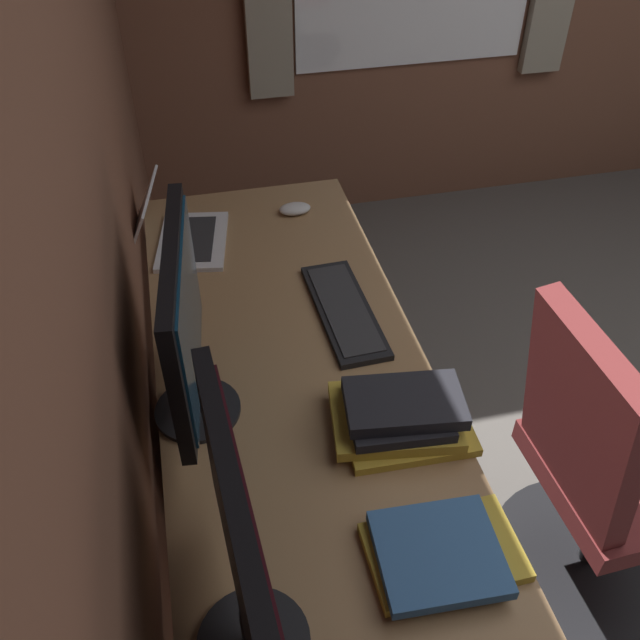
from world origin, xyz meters
The scene contains 11 objects.
wall_back centered at (0.00, 2.07, 1.30)m, with size 5.28×0.10×2.60m, color brown.
desk centered at (0.39, 1.66, 0.66)m, with size 1.95×0.68×0.73m.
drawer_pedestal centered at (0.41, 1.68, 0.35)m, with size 0.40×0.51×0.69m.
monitor_primary centered at (0.38, 1.90, 1.00)m, with size 0.48×0.20×0.47m.
monitor_secondary centered at (-0.18, 1.86, 1.00)m, with size 0.55×0.20×0.47m.
laptop_leftmost centered at (1.09, 1.91, 0.78)m, with size 0.35×0.34×0.19m.
keyboard_main centered at (0.65, 1.48, 0.74)m, with size 0.42×0.15×0.02m.
mouse_main centered at (1.18, 1.51, 0.75)m, with size 0.06×0.10×0.03m, color silver.
book_stack_near centered at (0.23, 1.46, 0.78)m, with size 0.25×0.33×0.11m.
book_stack_far centered at (-0.10, 1.48, 0.75)m, with size 0.22×0.30×0.05m.
office_chair centered at (0.15, 0.91, 0.46)m, with size 0.56×0.56×0.97m.
Camera 1 is at (-0.73, 1.87, 1.95)m, focal length 38.56 mm.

